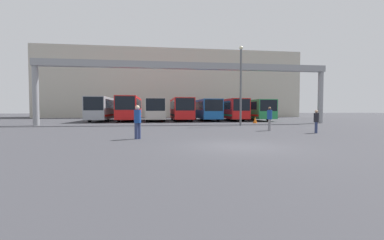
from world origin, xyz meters
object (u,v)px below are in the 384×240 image
bus_slot_1 (130,107)px  bus_slot_5 (229,108)px  pedestrian_mid_left (270,118)px  pedestrian_near_right (316,121)px  bus_slot_3 (181,108)px  bus_slot_6 (252,109)px  lamp_post (241,82)px  bus_slot_2 (156,108)px  bus_slot_0 (104,108)px  traffic_cone (255,120)px  pedestrian_mid_right (138,121)px  bus_slot_4 (206,109)px

bus_slot_1 → bus_slot_5: 14.59m
pedestrian_mid_left → pedestrian_near_right: pedestrian_mid_left is taller
bus_slot_3 → bus_slot_5: bearing=3.9°
bus_slot_6 → lamp_post: (-6.13, -12.73, 2.60)m
bus_slot_1 → bus_slot_6: (18.24, 0.00, -0.20)m
bus_slot_2 → bus_slot_5: (10.94, 0.49, -0.00)m
bus_slot_0 → traffic_cone: (18.92, -8.79, -1.49)m
bus_slot_6 → bus_slot_5: bearing=-178.8°
pedestrian_mid_left → bus_slot_0: bearing=-114.6°
bus_slot_0 → pedestrian_near_right: bearing=-49.6°
bus_slot_1 → bus_slot_2: bus_slot_1 is taller
bus_slot_2 → pedestrian_mid_left: bus_slot_2 is taller
bus_slot_3 → pedestrian_near_right: 22.00m
bus_slot_5 → bus_slot_6: size_ratio=0.99×
bus_slot_0 → bus_slot_2: 7.33m
bus_slot_2 → pedestrian_mid_right: (-0.94, -22.63, -0.79)m
bus_slot_5 → lamp_post: size_ratio=1.46×
bus_slot_1 → bus_slot_2: size_ratio=1.11×
bus_slot_0 → traffic_cone: 20.92m
pedestrian_near_right → pedestrian_mid_left: bearing=74.0°
bus_slot_0 → pedestrian_mid_right: 24.22m
pedestrian_mid_left → traffic_cone: size_ratio=2.47×
bus_slot_5 → pedestrian_near_right: 21.25m
bus_slot_0 → pedestrian_near_right: 28.18m
pedestrian_mid_right → bus_slot_4: bearing=-151.8°
bus_slot_1 → traffic_cone: (15.27, -8.63, -1.55)m
bus_slot_0 → bus_slot_4: size_ratio=1.11×
bus_slot_2 → pedestrian_mid_left: 20.33m
traffic_cone → lamp_post: 6.51m
pedestrian_mid_left → traffic_cone: bearing=-170.5°
bus_slot_1 → pedestrian_mid_left: 22.60m
bus_slot_5 → pedestrian_near_right: size_ratio=7.27×
lamp_post → bus_slot_1: bearing=133.6°
pedestrian_mid_left → traffic_cone: (2.97, 10.30, -0.60)m
bus_slot_2 → lamp_post: 15.03m
pedestrian_near_right → lamp_post: 9.58m
bus_slot_1 → bus_slot_4: size_ratio=1.09×
bus_slot_4 → pedestrian_near_right: bearing=-80.1°
bus_slot_2 → bus_slot_3: size_ratio=1.00×
bus_slot_2 → bus_slot_4: (7.30, 0.11, -0.05)m
pedestrian_mid_right → lamp_post: bearing=-173.8°
bus_slot_0 → bus_slot_5: size_ratio=1.04×
bus_slot_4 → pedestrian_mid_left: (1.36, -18.48, -0.76)m
bus_slot_1 → lamp_post: size_ratio=1.47×
bus_slot_4 → bus_slot_5: 3.67m
bus_slot_6 → pedestrian_mid_left: size_ratio=6.43×
bus_slot_1 → bus_slot_6: size_ratio=1.00×
pedestrian_mid_left → pedestrian_mid_right: (-9.60, -4.26, 0.02)m
traffic_cone → bus_slot_0: bearing=155.1°
bus_slot_0 → pedestrian_mid_left: size_ratio=6.60×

